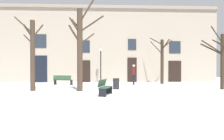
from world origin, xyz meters
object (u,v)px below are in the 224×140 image
at_px(tree_center, 80,46).
at_px(litter_bin, 116,84).
at_px(bench_by_litter_bin, 105,87).
at_px(tree_left_of_center, 32,53).
at_px(bench_back_to_back_right, 63,80).
at_px(person_crossing_plaza, 134,73).
at_px(tree_near_facade, 221,58).
at_px(streetlamp, 101,61).
at_px(tree_foreground, 162,59).

relative_size(tree_center, litter_bin, 7.96).
bearing_deg(tree_center, bench_by_litter_bin, -54.67).
bearing_deg(tree_left_of_center, bench_back_to_back_right, 75.97).
relative_size(tree_center, person_crossing_plaza, 3.39).
bearing_deg(bench_back_to_back_right, tree_near_facade, 178.31).
distance_m(tree_center, streetlamp, 7.32).
height_order(tree_foreground, streetlamp, tree_foreground).
bearing_deg(litter_bin, person_crossing_plaza, 64.94).
xyz_separation_m(streetlamp, litter_bin, (1.09, -6.05, -1.83)).
relative_size(tree_near_facade, tree_foreground, 0.99).
bearing_deg(streetlamp, tree_center, -101.08).
xyz_separation_m(bench_by_litter_bin, bench_back_to_back_right, (-3.59, 7.49, -0.01)).
bearing_deg(streetlamp, person_crossing_plaza, -34.44).
distance_m(tree_foreground, person_crossing_plaza, 3.21).
bearing_deg(streetlamp, tree_left_of_center, -124.06).
bearing_deg(litter_bin, tree_left_of_center, -172.18).
relative_size(streetlamp, litter_bin, 4.65).
relative_size(tree_near_facade, litter_bin, 5.75).
xyz_separation_m(tree_center, tree_foreground, (7.18, 5.92, -0.63)).
distance_m(tree_near_facade, person_crossing_plaza, 7.30).
bearing_deg(tree_center, tree_near_facade, 3.80).
height_order(tree_center, person_crossing_plaza, tree_center).
xyz_separation_m(tree_near_facade, litter_bin, (-7.53, 0.43, -1.85)).
bearing_deg(bench_by_litter_bin, tree_foreground, -18.15).
bearing_deg(bench_by_litter_bin, tree_center, 51.49).
height_order(litter_bin, bench_by_litter_bin, bench_by_litter_bin).
bearing_deg(tree_near_facade, bench_by_litter_bin, -160.89).
bearing_deg(bench_by_litter_bin, litter_bin, 1.26).
height_order(bench_by_litter_bin, person_crossing_plaza, person_crossing_plaza).
xyz_separation_m(litter_bin, bench_by_litter_bin, (-0.89, -3.35, 0.07)).
bearing_deg(person_crossing_plaza, litter_bin, -14.14).
distance_m(tree_left_of_center, litter_bin, 6.14).
relative_size(tree_near_facade, bench_back_to_back_right, 2.49).
bearing_deg(bench_back_to_back_right, litter_bin, 156.39).
relative_size(tree_center, tree_foreground, 1.37).
bearing_deg(tree_left_of_center, bench_by_litter_bin, -28.04).
relative_size(tree_left_of_center, litter_bin, 6.44).
bearing_deg(litter_bin, bench_back_to_back_right, 137.23).
height_order(tree_near_facade, litter_bin, tree_near_facade).
distance_m(litter_bin, bench_by_litter_bin, 3.47).
height_order(tree_foreground, person_crossing_plaza, tree_foreground).
height_order(tree_near_facade, streetlamp, tree_near_facade).
height_order(tree_near_facade, bench_by_litter_bin, tree_near_facade).
relative_size(tree_center, tree_left_of_center, 1.23).
height_order(tree_foreground, tree_left_of_center, tree_left_of_center).
height_order(tree_near_facade, tree_left_of_center, tree_left_of_center).
distance_m(tree_center, tree_foreground, 9.32).
bearing_deg(tree_near_facade, bench_back_to_back_right, 159.15).
bearing_deg(litter_bin, tree_near_facade, -3.28).
xyz_separation_m(tree_near_facade, bench_back_to_back_right, (-12.01, 4.57, -1.78)).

